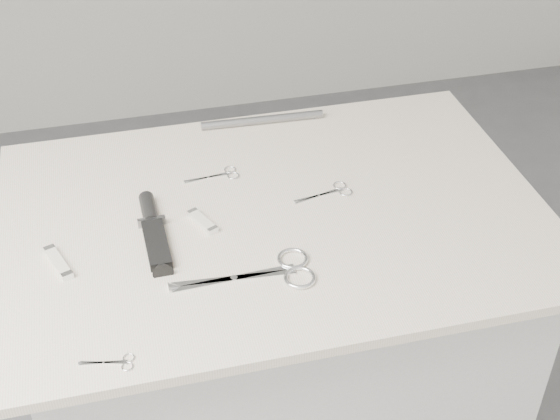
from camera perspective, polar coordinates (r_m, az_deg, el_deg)
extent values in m
cube|color=silver|center=(1.76, -0.32, -12.30)|extent=(0.90, 0.60, 0.90)
cube|color=beige|center=(1.44, -0.38, -0.40)|extent=(1.00, 0.70, 0.02)
cube|color=white|center=(1.30, -3.39, -5.03)|extent=(0.21, 0.04, 0.00)
cylinder|color=white|center=(1.30, -3.39, -4.99)|extent=(0.01, 0.01, 0.01)
torus|color=white|center=(1.33, 0.93, -3.58)|extent=(0.05, 0.05, 0.01)
torus|color=white|center=(1.29, 1.45, -4.97)|extent=(0.05, 0.05, 0.01)
cube|color=white|center=(1.48, 2.85, 1.05)|extent=(0.10, 0.04, 0.00)
cylinder|color=white|center=(1.48, 2.85, 1.07)|extent=(0.01, 0.01, 0.00)
torus|color=white|center=(1.51, 4.38, 1.80)|extent=(0.03, 0.03, 0.00)
torus|color=white|center=(1.49, 4.83, 1.31)|extent=(0.03, 0.03, 0.00)
cube|color=white|center=(1.53, -5.28, 2.38)|extent=(0.09, 0.02, 0.00)
cylinder|color=white|center=(1.53, -5.28, 2.40)|extent=(0.01, 0.01, 0.00)
torus|color=white|center=(1.55, -3.68, 2.96)|extent=(0.02, 0.02, 0.00)
torus|color=white|center=(1.53, -3.44, 2.51)|extent=(0.02, 0.02, 0.00)
cube|color=white|center=(1.19, -12.78, -10.85)|extent=(0.07, 0.03, 0.00)
cylinder|color=white|center=(1.19, -12.78, -10.83)|extent=(0.00, 0.00, 0.00)
torus|color=white|center=(1.19, -11.00, -10.57)|extent=(0.02, 0.02, 0.00)
torus|color=white|center=(1.18, -11.10, -11.17)|extent=(0.02, 0.02, 0.00)
cube|color=black|center=(1.37, -9.01, -2.47)|extent=(0.04, 0.13, 0.01)
cube|color=gray|center=(1.42, -9.37, -0.85)|extent=(0.05, 0.01, 0.02)
cylinder|color=black|center=(1.45, -9.57, 0.05)|extent=(0.03, 0.08, 0.03)
cube|color=silver|center=(1.37, -15.91, -3.71)|extent=(0.05, 0.09, 0.01)
cube|color=white|center=(1.40, -16.50, -2.78)|extent=(0.02, 0.02, 0.01)
cube|color=white|center=(1.34, -15.29, -4.66)|extent=(0.02, 0.02, 0.01)
cube|color=silver|center=(1.41, -5.69, -0.86)|extent=(0.04, 0.07, 0.01)
cube|color=white|center=(1.43, -6.42, -0.21)|extent=(0.02, 0.01, 0.01)
cube|color=white|center=(1.39, -4.94, -1.52)|extent=(0.02, 0.01, 0.01)
cylinder|color=gray|center=(1.69, -1.30, 6.61)|extent=(0.27, 0.03, 0.02)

